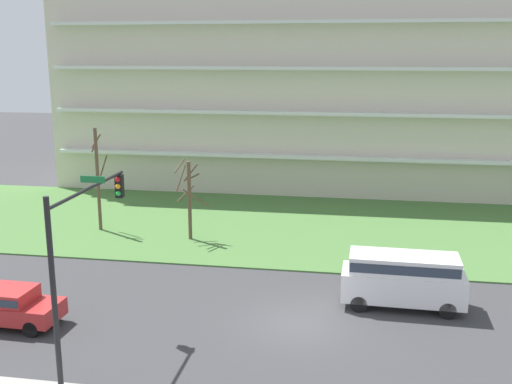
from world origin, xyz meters
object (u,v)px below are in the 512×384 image
(tree_far_left, at_px, (98,178))
(sedan_red_center_left, at_px, (6,305))
(van_white_near_left, at_px, (403,276))
(traffic_signal_mast, at_px, (80,243))
(tree_left, at_px, (189,196))

(tree_far_left, distance_m, sedan_red_center_left, 13.55)
(van_white_near_left, relative_size, sedan_red_center_left, 1.18)
(van_white_near_left, height_order, traffic_signal_mast, traffic_signal_mast)
(traffic_signal_mast, bearing_deg, van_white_near_left, 32.36)
(tree_left, distance_m, van_white_near_left, 14.10)
(tree_far_left, bearing_deg, sedan_red_center_left, -82.35)
(van_white_near_left, xyz_separation_m, sedan_red_center_left, (-15.91, -4.50, -0.52))
(tree_left, xyz_separation_m, van_white_near_left, (11.70, -7.76, -1.26))
(sedan_red_center_left, distance_m, traffic_signal_mast, 6.51)
(tree_far_left, xyz_separation_m, van_white_near_left, (17.68, -8.70, -1.96))
(tree_far_left, xyz_separation_m, tree_left, (5.98, -0.94, -0.70))
(tree_far_left, height_order, sedan_red_center_left, tree_far_left)
(tree_far_left, relative_size, sedan_red_center_left, 1.44)
(tree_left, bearing_deg, sedan_red_center_left, -108.92)
(tree_left, xyz_separation_m, traffic_signal_mast, (0.48, -14.88, 1.91))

